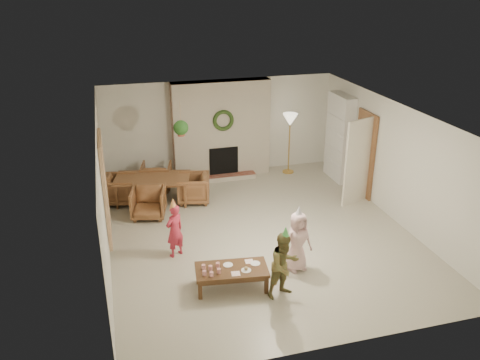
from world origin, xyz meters
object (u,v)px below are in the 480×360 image
object	(u,v)px
dining_chair_left	(120,189)
child_red	(175,231)
dining_chair_right	(193,188)
dining_chair_far	(156,177)
dining_table	(153,190)
coffee_table_top	(232,270)
child_pink	(297,241)
dining_chair_near	(148,203)
child_plaid	(284,265)

from	to	relation	value
dining_chair_left	child_red	world-z (taller)	child_red
dining_chair_right	dining_chair_far	bearing A→B (deg)	-128.66
dining_chair_left	child_red	bearing A→B (deg)	-148.60
dining_table	coffee_table_top	distance (m)	3.89
dining_chair_left	dining_chair_right	bearing A→B (deg)	-90.00
child_pink	coffee_table_top	bearing A→B (deg)	-179.98
dining_chair_near	coffee_table_top	world-z (taller)	dining_chair_near
dining_chair_far	dining_chair_left	bearing A→B (deg)	45.00
dining_chair_near	dining_chair_far	size ratio (longest dim) A/B	1.00
child_red	dining_table	bearing A→B (deg)	-117.47
child_pink	dining_table	bearing A→B (deg)	110.68
coffee_table_top	child_plaid	size ratio (longest dim) A/B	1.06
dining_chair_near	coffee_table_top	size ratio (longest dim) A/B	0.60
child_plaid	dining_chair_far	bearing A→B (deg)	89.66
dining_table	dining_chair_near	xyz separation A→B (m)	(-0.17, -0.73, 0.03)
dining_chair_near	child_plaid	distance (m)	3.96
child_pink	child_red	bearing A→B (deg)	141.94
dining_table	child_red	bearing A→B (deg)	-73.46
child_red	coffee_table_top	bearing A→B (deg)	89.68
dining_chair_near	child_red	size ratio (longest dim) A/B	0.70
dining_table	dining_chair_right	distance (m)	0.94
dining_chair_right	dining_table	bearing A→B (deg)	-90.00
dining_table	dining_chair_left	distance (m)	0.75
dining_table	dining_chair_far	distance (m)	0.75
child_plaid	child_pink	world-z (taller)	child_plaid
child_plaid	child_pink	distance (m)	0.85
dining_chair_far	coffee_table_top	xyz separation A→B (m)	(0.75, -4.51, 0.01)
dining_chair_left	coffee_table_top	distance (m)	4.28
dining_chair_left	dining_chair_near	bearing A→B (deg)	-135.00
dining_chair_left	dining_chair_right	world-z (taller)	same
coffee_table_top	child_red	xyz separation A→B (m)	(-0.76, 1.29, 0.18)
dining_chair_near	child_red	xyz separation A→B (m)	(0.32, -1.76, 0.19)
dining_chair_far	coffee_table_top	world-z (taller)	dining_chair_far
dining_chair_right	child_plaid	size ratio (longest dim) A/B	0.64
dining_table	child_plaid	bearing A→B (deg)	-55.14
dining_chair_left	child_plaid	xyz separation A→B (m)	(2.42, -4.39, 0.24)
coffee_table_top	child_pink	size ratio (longest dim) A/B	1.09
coffee_table_top	child_red	size ratio (longest dim) A/B	1.16
dining_chair_near	child_plaid	size ratio (longest dim) A/B	0.64
dining_table	dining_chair_near	world-z (taller)	dining_chair_near
dining_chair_right	child_pink	world-z (taller)	child_pink
dining_table	child_pink	size ratio (longest dim) A/B	1.53
dining_chair_far	child_plaid	bearing A→B (deg)	120.10
dining_table	child_red	world-z (taller)	child_red
dining_chair_far	dining_chair_right	world-z (taller)	same
dining_chair_far	dining_chair_left	size ratio (longest dim) A/B	1.00
dining_chair_right	dining_chair_near	bearing A→B (deg)	-51.34
dining_chair_far	dining_chair_right	bearing A→B (deg)	141.34
child_pink	child_plaid	bearing A→B (deg)	-137.18
dining_table	dining_chair_right	size ratio (longest dim) A/B	2.34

